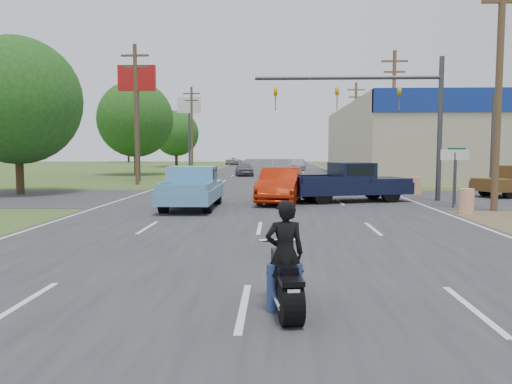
{
  "coord_description": "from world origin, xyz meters",
  "views": [
    {
      "loc": [
        0.5,
        -7.73,
        2.51
      ],
      "look_at": [
        -0.05,
        6.58,
        1.3
      ],
      "focal_mm": 35.0,
      "sensor_mm": 36.0,
      "label": 1
    }
  ],
  "objects_px": {
    "distant_car_silver": "(298,165)",
    "distant_car_white": "(234,161)",
    "motorcycle": "(285,284)",
    "distant_car_grey": "(244,169)",
    "rider": "(285,260)",
    "navy_pickup": "(352,182)",
    "red_convertible": "(280,185)",
    "blue_pickup": "(193,187)"
  },
  "relations": [
    {
      "from": "distant_car_silver",
      "to": "distant_car_white",
      "type": "height_order",
      "value": "distant_car_silver"
    },
    {
      "from": "motorcycle",
      "to": "distant_car_grey",
      "type": "bearing_deg",
      "value": 86.23
    },
    {
      "from": "distant_car_white",
      "to": "distant_car_silver",
      "type": "bearing_deg",
      "value": 121.78
    },
    {
      "from": "rider",
      "to": "navy_pickup",
      "type": "height_order",
      "value": "navy_pickup"
    },
    {
      "from": "navy_pickup",
      "to": "distant_car_silver",
      "type": "xyz_separation_m",
      "value": [
        -0.94,
        37.95,
        -0.27
      ]
    },
    {
      "from": "motorcycle",
      "to": "distant_car_white",
      "type": "height_order",
      "value": "distant_car_white"
    },
    {
      "from": "motorcycle",
      "to": "rider",
      "type": "bearing_deg",
      "value": 90.0
    },
    {
      "from": "red_convertible",
      "to": "navy_pickup",
      "type": "relative_size",
      "value": 0.83
    },
    {
      "from": "rider",
      "to": "blue_pickup",
      "type": "bearing_deg",
      "value": -83.18
    },
    {
      "from": "red_convertible",
      "to": "navy_pickup",
      "type": "bearing_deg",
      "value": 19.27
    },
    {
      "from": "navy_pickup",
      "to": "distant_car_grey",
      "type": "xyz_separation_m",
      "value": [
        -6.73,
        23.74,
        -0.28
      ]
    },
    {
      "from": "rider",
      "to": "distant_car_white",
      "type": "relative_size",
      "value": 0.37
    },
    {
      "from": "distant_car_grey",
      "to": "blue_pickup",
      "type": "bearing_deg",
      "value": -99.19
    },
    {
      "from": "blue_pickup",
      "to": "distant_car_silver",
      "type": "height_order",
      "value": "blue_pickup"
    },
    {
      "from": "navy_pickup",
      "to": "distant_car_white",
      "type": "distance_m",
      "value": 60.73
    },
    {
      "from": "rider",
      "to": "distant_car_white",
      "type": "xyz_separation_m",
      "value": [
        -7.15,
        76.55,
        -0.2
      ]
    },
    {
      "from": "distant_car_grey",
      "to": "distant_car_silver",
      "type": "height_order",
      "value": "distant_car_silver"
    },
    {
      "from": "motorcycle",
      "to": "blue_pickup",
      "type": "bearing_deg",
      "value": 96.8
    },
    {
      "from": "navy_pickup",
      "to": "red_convertible",
      "type": "bearing_deg",
      "value": -93.59
    },
    {
      "from": "blue_pickup",
      "to": "distant_car_grey",
      "type": "xyz_separation_m",
      "value": [
        0.54,
        26.76,
        -0.24
      ]
    },
    {
      "from": "distant_car_grey",
      "to": "navy_pickup",
      "type": "bearing_deg",
      "value": -82.2
    },
    {
      "from": "red_convertible",
      "to": "distant_car_grey",
      "type": "xyz_separation_m",
      "value": [
        -3.25,
        24.48,
        -0.15
      ]
    },
    {
      "from": "blue_pickup",
      "to": "distant_car_white",
      "type": "xyz_separation_m",
      "value": [
        -3.45,
        62.8,
        -0.29
      ]
    },
    {
      "from": "blue_pickup",
      "to": "distant_car_white",
      "type": "distance_m",
      "value": 62.9
    },
    {
      "from": "blue_pickup",
      "to": "distant_car_silver",
      "type": "relative_size",
      "value": 1.15
    },
    {
      "from": "motorcycle",
      "to": "distant_car_silver",
      "type": "bearing_deg",
      "value": 79.03
    },
    {
      "from": "motorcycle",
      "to": "distant_car_grey",
      "type": "relative_size",
      "value": 0.51
    },
    {
      "from": "blue_pickup",
      "to": "navy_pickup",
      "type": "distance_m",
      "value": 7.87
    },
    {
      "from": "motorcycle",
      "to": "navy_pickup",
      "type": "xyz_separation_m",
      "value": [
        3.57,
        16.82,
        0.5
      ]
    },
    {
      "from": "red_convertible",
      "to": "rider",
      "type": "height_order",
      "value": "red_convertible"
    },
    {
      "from": "red_convertible",
      "to": "blue_pickup",
      "type": "relative_size",
      "value": 0.93
    },
    {
      "from": "red_convertible",
      "to": "navy_pickup",
      "type": "xyz_separation_m",
      "value": [
        3.48,
        0.75,
        0.13
      ]
    },
    {
      "from": "rider",
      "to": "distant_car_grey",
      "type": "distance_m",
      "value": 40.63
    },
    {
      "from": "blue_pickup",
      "to": "distant_car_white",
      "type": "bearing_deg",
      "value": 93.18
    },
    {
      "from": "red_convertible",
      "to": "navy_pickup",
      "type": "distance_m",
      "value": 3.56
    },
    {
      "from": "distant_car_grey",
      "to": "distant_car_white",
      "type": "height_order",
      "value": "distant_car_grey"
    },
    {
      "from": "red_convertible",
      "to": "blue_pickup",
      "type": "bearing_deg",
      "value": -141.8
    },
    {
      "from": "red_convertible",
      "to": "distant_car_white",
      "type": "bearing_deg",
      "value": 104.0
    },
    {
      "from": "blue_pickup",
      "to": "distant_car_grey",
      "type": "relative_size",
      "value": 1.37
    },
    {
      "from": "rider",
      "to": "navy_pickup",
      "type": "distance_m",
      "value": 17.15
    },
    {
      "from": "rider",
      "to": "red_convertible",
      "type": "bearing_deg",
      "value": -98.56
    },
    {
      "from": "red_convertible",
      "to": "blue_pickup",
      "type": "height_order",
      "value": "blue_pickup"
    }
  ]
}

